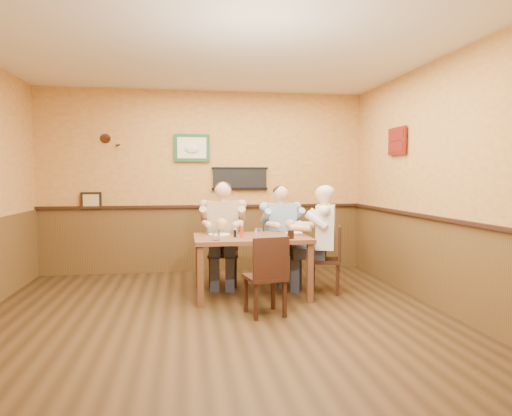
{
  "coord_description": "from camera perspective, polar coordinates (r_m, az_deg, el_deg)",
  "views": [
    {
      "loc": [
        -0.31,
        -4.64,
        1.49
      ],
      "look_at": [
        0.54,
        0.83,
        1.1
      ],
      "focal_mm": 32.0,
      "sensor_mm": 36.0,
      "label": 1
    }
  ],
  "objects": [
    {
      "name": "room",
      "position": [
        4.84,
        -3.59,
        6.36
      ],
      "size": [
        5.02,
        5.03,
        2.81
      ],
      "color": "black",
      "rests_on": "ground"
    },
    {
      "name": "dining_table",
      "position": [
        5.64,
        -0.58,
        -4.46
      ],
      "size": [
        1.4,
        0.9,
        0.75
      ],
      "color": "brown",
      "rests_on": "ground"
    },
    {
      "name": "chair_back_left",
      "position": [
        6.27,
        -4.12,
        -5.59
      ],
      "size": [
        0.45,
        0.45,
        0.89
      ],
      "primitive_type": null,
      "rotation": [
        0.0,
        0.0,
        -0.11
      ],
      "color": "black",
      "rests_on": "ground"
    },
    {
      "name": "chair_back_right",
      "position": [
        6.52,
        3.06,
        -5.38
      ],
      "size": [
        0.43,
        0.43,
        0.85
      ],
      "primitive_type": null,
      "rotation": [
        0.0,
        0.0,
        0.11
      ],
      "color": "black",
      "rests_on": "ground"
    },
    {
      "name": "chair_right_end",
      "position": [
        5.95,
        8.63,
        -6.28
      ],
      "size": [
        0.51,
        0.51,
        0.86
      ],
      "primitive_type": null,
      "rotation": [
        0.0,
        0.0,
        -1.93
      ],
      "color": "black",
      "rests_on": "ground"
    },
    {
      "name": "chair_near_side",
      "position": [
        4.92,
        1.13,
        -8.4
      ],
      "size": [
        0.47,
        0.47,
        0.86
      ],
      "primitive_type": null,
      "rotation": [
        0.0,
        0.0,
        3.33
      ],
      "color": "black",
      "rests_on": "ground"
    },
    {
      "name": "diner_tan_shirt",
      "position": [
        6.24,
        -4.13,
        -3.87
      ],
      "size": [
        0.65,
        0.65,
        1.27
      ],
      "primitive_type": null,
      "rotation": [
        0.0,
        0.0,
        -0.11
      ],
      "color": "tan",
      "rests_on": "ground"
    },
    {
      "name": "diner_blue_polo",
      "position": [
        6.49,
        3.06,
        -3.79
      ],
      "size": [
        0.62,
        0.62,
        1.22
      ],
      "primitive_type": null,
      "rotation": [
        0.0,
        0.0,
        0.11
      ],
      "color": "#82A3C4",
      "rests_on": "ground"
    },
    {
      "name": "diner_white_elder",
      "position": [
        5.92,
        8.65,
        -4.52
      ],
      "size": [
        0.73,
        0.73,
        1.23
      ],
      "primitive_type": null,
      "rotation": [
        0.0,
        0.0,
        -1.93
      ],
      "color": "white",
      "rests_on": "ground"
    },
    {
      "name": "water_glass_left",
      "position": [
        5.28,
        -5.01,
        -3.33
      ],
      "size": [
        0.11,
        0.11,
        0.13
      ],
      "primitive_type": "cylinder",
      "rotation": [
        0.0,
        0.0,
        -0.38
      ],
      "color": "white",
      "rests_on": "dining_table"
    },
    {
      "name": "water_glass_mid",
      "position": [
        5.32,
        0.33,
        -3.25
      ],
      "size": [
        0.09,
        0.09,
        0.13
      ],
      "primitive_type": "cylinder",
      "rotation": [
        0.0,
        0.0,
        0.06
      ],
      "color": "white",
      "rests_on": "dining_table"
    },
    {
      "name": "cola_tumbler",
      "position": [
        5.4,
        4.36,
        -3.3
      ],
      "size": [
        0.1,
        0.1,
        0.1
      ],
      "primitive_type": "cylinder",
      "rotation": [
        0.0,
        0.0,
        0.41
      ],
      "color": "black",
      "rests_on": "dining_table"
    },
    {
      "name": "hot_sauce_bottle",
      "position": [
        5.48,
        -1.77,
        -2.87
      ],
      "size": [
        0.04,
        0.04,
        0.16
      ],
      "primitive_type": "cylinder",
      "rotation": [
        0.0,
        0.0,
        -0.06
      ],
      "color": "red",
      "rests_on": "dining_table"
    },
    {
      "name": "salt_shaker",
      "position": [
        5.62,
        -2.63,
        -3.07
      ],
      "size": [
        0.05,
        0.05,
        0.09
      ],
      "primitive_type": "cylinder",
      "rotation": [
        0.0,
        0.0,
        -0.43
      ],
      "color": "white",
      "rests_on": "dining_table"
    },
    {
      "name": "pepper_shaker",
      "position": [
        5.54,
        -2.64,
        -3.2
      ],
      "size": [
        0.04,
        0.04,
        0.09
      ],
      "primitive_type": "cylinder",
      "rotation": [
        0.0,
        0.0,
        -0.12
      ],
      "color": "black",
      "rests_on": "dining_table"
    },
    {
      "name": "plate_far_left",
      "position": [
        5.73,
        -4.63,
        -3.31
      ],
      "size": [
        0.31,
        0.31,
        0.02
      ],
      "primitive_type": "cylinder",
      "rotation": [
        0.0,
        0.0,
        0.22
      ],
      "color": "white",
      "rests_on": "dining_table"
    },
    {
      "name": "plate_far_right",
      "position": [
        5.92,
        4.76,
        -3.1
      ],
      "size": [
        0.27,
        0.27,
        0.01
      ],
      "primitive_type": "cylinder",
      "rotation": [
        0.0,
        0.0,
        -0.27
      ],
      "color": "white",
      "rests_on": "dining_table"
    }
  ]
}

